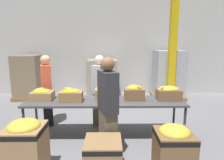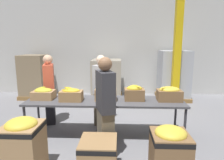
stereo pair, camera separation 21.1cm
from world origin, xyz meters
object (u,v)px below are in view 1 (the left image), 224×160
(sorting_table, at_px, (105,103))
(pallet_stack_0, at_px, (168,75))
(volunteer_2, at_px, (47,91))
(donation_bin_0, at_px, (26,147))
(volunteer_1, at_px, (108,109))
(pallet_stack_1, at_px, (102,80))
(donation_bin_1, at_px, (103,156))
(support_pillar, at_px, (173,41))
(volunteer_0, at_px, (100,91))
(pallet_stack_2, at_px, (28,78))
(banana_box_3, at_px, (134,92))
(banana_box_0, at_px, (42,94))
(banana_box_1, at_px, (71,95))
(banana_box_4, at_px, (169,93))
(banana_box_2, at_px, (106,93))
(donation_bin_2, at_px, (173,149))

(sorting_table, relative_size, pallet_stack_0, 1.91)
(volunteer_2, relative_size, donation_bin_0, 1.91)
(volunteer_1, distance_m, pallet_stack_1, 3.64)
(donation_bin_1, xyz_separation_m, support_pillar, (2.06, 3.59, 1.69))
(volunteer_2, bearing_deg, volunteer_0, 72.77)
(donation_bin_0, distance_m, pallet_stack_2, 4.53)
(volunteer_0, height_order, volunteer_1, volunteer_1)
(banana_box_3, bearing_deg, banana_box_0, 179.59)
(banana_box_1, xyz_separation_m, support_pillar, (2.75, 2.38, 1.08))
(banana_box_4, distance_m, volunteer_0, 1.58)
(banana_box_2, distance_m, volunteer_0, 0.67)
(support_pillar, bearing_deg, donation_bin_2, -105.88)
(sorting_table, xyz_separation_m, banana_box_0, (-1.30, 0.06, 0.16))
(banana_box_4, xyz_separation_m, support_pillar, (0.74, 2.29, 1.06))
(banana_box_4, bearing_deg, donation_bin_0, -151.99)
(donation_bin_0, bearing_deg, volunteer_2, 97.82)
(sorting_table, height_order, banana_box_4, banana_box_4)
(banana_box_2, distance_m, volunteer_1, 0.76)
(pallet_stack_0, bearing_deg, banana_box_2, -126.16)
(volunteer_2, height_order, pallet_stack_0, pallet_stack_0)
(pallet_stack_1, bearing_deg, volunteer_2, -119.25)
(banana_box_2, relative_size, banana_box_3, 1.08)
(banana_box_2, relative_size, donation_bin_1, 0.78)
(banana_box_2, xyz_separation_m, banana_box_3, (0.59, 0.03, -0.00))
(volunteer_1, bearing_deg, pallet_stack_0, -48.43)
(banana_box_3, distance_m, banana_box_4, 0.71)
(banana_box_1, distance_m, banana_box_3, 1.30)
(banana_box_3, bearing_deg, banana_box_2, -176.61)
(volunteer_2, xyz_separation_m, donation_bin_1, (1.40, -1.95, -0.53))
(volunteer_1, relative_size, volunteer_2, 1.03)
(volunteer_1, relative_size, support_pillar, 0.43)
(banana_box_3, distance_m, support_pillar, 2.89)
(banana_box_2, height_order, pallet_stack_0, pallet_stack_0)
(banana_box_4, distance_m, pallet_stack_0, 3.04)
(donation_bin_0, bearing_deg, volunteer_1, 24.04)
(banana_box_0, height_order, volunteer_1, volunteer_1)
(volunteer_2, xyz_separation_m, pallet_stack_0, (3.56, 2.27, -0.00))
(donation_bin_0, distance_m, pallet_stack_0, 5.36)
(sorting_table, bearing_deg, banana_box_3, 4.43)
(banana_box_3, distance_m, volunteer_1, 0.96)
(donation_bin_2, xyz_separation_m, pallet_stack_1, (-1.20, 4.16, 0.26))
(banana_box_1, height_order, pallet_stack_1, pallet_stack_1)
(donation_bin_1, relative_size, support_pillar, 0.14)
(donation_bin_2, height_order, pallet_stack_1, pallet_stack_1)
(volunteer_2, xyz_separation_m, support_pillar, (3.46, 1.64, 1.16))
(sorting_table, height_order, pallet_stack_2, pallet_stack_2)
(pallet_stack_0, xyz_separation_m, pallet_stack_2, (-4.92, -0.00, -0.08))
(pallet_stack_0, bearing_deg, donation_bin_0, -127.96)
(pallet_stack_0, bearing_deg, banana_box_1, -133.44)
(support_pillar, xyz_separation_m, pallet_stack_2, (-4.82, 0.63, -1.24))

